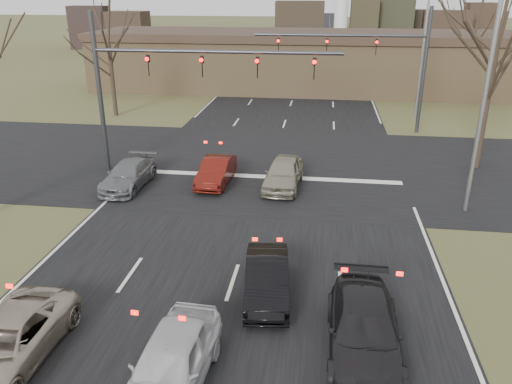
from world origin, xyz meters
TOP-DOWN VIEW (x-y plane):
  - ground at (0.00, 0.00)m, footprint 360.00×360.00m
  - road_main at (0.00, 60.00)m, footprint 14.00×300.00m
  - road_cross at (0.00, 15.00)m, footprint 200.00×14.00m
  - building at (2.00, 38.00)m, footprint 42.40×10.40m
  - mast_arm_near at (-5.23, 13.00)m, footprint 12.12×0.24m
  - mast_arm_far at (6.18, 23.00)m, footprint 11.12×0.24m
  - streetlight_right_near at (8.82, 10.00)m, footprint 2.34×0.25m
  - streetlight_right_far at (9.32, 27.00)m, footprint 2.34×0.25m
  - tree_left_far at (-13.00, 25.00)m, footprint 5.70×5.70m
  - tree_right_far at (15.00, 35.00)m, footprint 5.40×5.40m
  - car_silver_suv at (-5.01, -1.45)m, footprint 2.11×4.51m
  - car_white_sedan at (-0.61, -1.75)m, footprint 1.90×4.25m
  - car_black_hatch at (1.20, 2.41)m, footprint 1.70×3.88m
  - car_charcoal_sedan at (4.00, 0.18)m, footprint 1.92×4.66m
  - car_grey_ahead at (-6.50, 10.81)m, footprint 1.86×4.27m
  - car_red_ahead at (-2.39, 11.84)m, footprint 1.45×3.86m
  - car_silver_ahead at (0.92, 11.78)m, footprint 1.95×4.24m

SIDE VIEW (x-z plane):
  - ground at x=0.00m, z-range 0.00..0.00m
  - road_main at x=0.00m, z-range 0.00..0.02m
  - road_cross at x=0.00m, z-range 0.00..0.03m
  - car_grey_ahead at x=-6.50m, z-range 0.00..1.22m
  - car_black_hatch at x=1.20m, z-range 0.00..1.24m
  - car_silver_suv at x=-5.01m, z-range 0.00..1.25m
  - car_red_ahead at x=-2.39m, z-range 0.00..1.26m
  - car_charcoal_sedan at x=4.00m, z-range 0.00..1.35m
  - car_silver_ahead at x=0.92m, z-range 0.00..1.41m
  - car_white_sedan at x=-0.61m, z-range 0.00..1.42m
  - building at x=2.00m, z-range 0.02..5.32m
  - mast_arm_far at x=6.18m, z-range 1.02..9.02m
  - mast_arm_near at x=-5.23m, z-range 1.07..9.07m
  - streetlight_right_near at x=8.82m, z-range 0.59..10.59m
  - streetlight_right_far at x=9.32m, z-range 0.59..10.59m
  - tree_right_far at x=15.00m, z-range 2.46..11.46m
  - tree_left_far at x=-13.00m, z-range 2.59..12.09m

